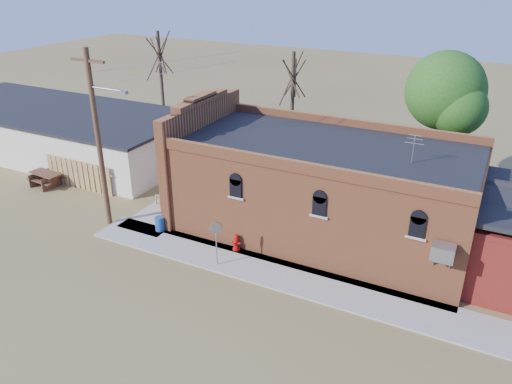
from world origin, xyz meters
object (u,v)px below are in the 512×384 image
at_px(brick_bar, 318,188).
at_px(trash_barrel, 160,224).
at_px(utility_pole, 99,137).
at_px(picnic_table, 46,177).
at_px(fire_hydrant, 236,242).
at_px(stop_sign, 216,232).

relative_size(brick_bar, trash_barrel, 22.18).
distance_m(utility_pole, picnic_table, 8.26).
distance_m(fire_hydrant, trash_barrel, 4.36).
relative_size(fire_hydrant, stop_sign, 0.38).
relative_size(brick_bar, fire_hydrant, 20.00).
height_order(fire_hydrant, stop_sign, stop_sign).
xyz_separation_m(stop_sign, trash_barrel, (-4.20, 1.39, -1.29)).
xyz_separation_m(fire_hydrant, picnic_table, (-14.02, 1.40, 0.07)).
height_order(fire_hydrant, picnic_table, fire_hydrant).
distance_m(brick_bar, utility_pole, 10.96).
height_order(brick_bar, stop_sign, brick_bar).
bearing_deg(trash_barrel, fire_hydrant, 1.32).
height_order(utility_pole, trash_barrel, utility_pole).
height_order(brick_bar, utility_pole, utility_pole).
bearing_deg(utility_pole, stop_sign, -7.22).
relative_size(fire_hydrant, trash_barrel, 1.11).
height_order(fire_hydrant, trash_barrel, fire_hydrant).
bearing_deg(trash_barrel, utility_pole, -170.12).
distance_m(brick_bar, stop_sign, 5.90).
bearing_deg(brick_bar, stop_sign, -117.86).
height_order(brick_bar, picnic_table, brick_bar).
bearing_deg(trash_barrel, picnic_table, 171.15).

